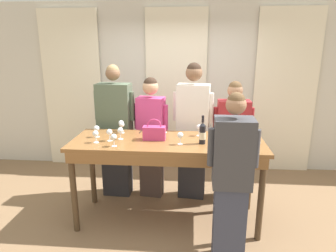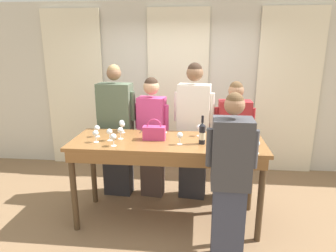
% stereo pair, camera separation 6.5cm
% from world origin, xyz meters
% --- Properties ---
extents(ground_plane, '(18.00, 18.00, 0.00)m').
position_xyz_m(ground_plane, '(0.00, 0.00, 0.00)').
color(ground_plane, '#846647').
extents(wall_back, '(12.00, 0.06, 2.80)m').
position_xyz_m(wall_back, '(0.00, 1.77, 1.40)').
color(wall_back, beige).
rests_on(wall_back, ground_plane).
extents(curtain_panel_left, '(1.00, 0.03, 2.69)m').
position_xyz_m(curtain_panel_left, '(-1.79, 1.70, 1.34)').
color(curtain_panel_left, '#EFE5C6').
rests_on(curtain_panel_left, ground_plane).
extents(curtain_panel_center, '(1.00, 0.03, 2.69)m').
position_xyz_m(curtain_panel_center, '(0.00, 1.70, 1.34)').
color(curtain_panel_center, '#EFE5C6').
rests_on(curtain_panel_center, ground_plane).
extents(curtain_panel_right, '(1.00, 0.03, 2.69)m').
position_xyz_m(curtain_panel_right, '(1.79, 1.70, 1.34)').
color(curtain_panel_right, '#EFE5C6').
rests_on(curtain_panel_right, ground_plane).
extents(tasting_bar, '(2.24, 0.80, 1.04)m').
position_xyz_m(tasting_bar, '(0.00, -0.03, 0.91)').
color(tasting_bar, brown).
rests_on(tasting_bar, ground_plane).
extents(wine_bottle, '(0.07, 0.07, 0.33)m').
position_xyz_m(wine_bottle, '(0.40, -0.09, 1.16)').
color(wine_bottle, black).
rests_on(wine_bottle, tasting_bar).
extents(handbag, '(0.26, 0.12, 0.25)m').
position_xyz_m(handbag, '(-0.16, 0.01, 1.13)').
color(handbag, '#C63870').
rests_on(handbag, tasting_bar).
extents(wine_glass_front_left, '(0.07, 0.07, 0.14)m').
position_xyz_m(wine_glass_front_left, '(-0.60, 0.25, 1.14)').
color(wine_glass_front_left, white).
rests_on(wine_glass_front_left, tasting_bar).
extents(wine_glass_front_mid, '(0.07, 0.07, 0.14)m').
position_xyz_m(wine_glass_front_mid, '(-0.80, -0.16, 1.14)').
color(wine_glass_front_mid, white).
rests_on(wine_glass_front_mid, tasting_bar).
extents(wine_glass_front_right, '(0.07, 0.07, 0.14)m').
position_xyz_m(wine_glass_front_right, '(0.78, -0.18, 1.14)').
color(wine_glass_front_right, white).
rests_on(wine_glass_front_right, tasting_bar).
extents(wine_glass_center_left, '(0.07, 0.07, 0.14)m').
position_xyz_m(wine_glass_center_left, '(0.37, 0.21, 1.14)').
color(wine_glass_center_left, white).
rests_on(wine_glass_center_left, tasting_bar).
extents(wine_glass_center_mid, '(0.07, 0.07, 0.14)m').
position_xyz_m(wine_glass_center_mid, '(0.95, -0.34, 1.14)').
color(wine_glass_center_mid, white).
rests_on(wine_glass_center_mid, tasting_bar).
extents(wine_glass_center_right, '(0.07, 0.07, 0.14)m').
position_xyz_m(wine_glass_center_right, '(-0.86, 0.06, 1.14)').
color(wine_glass_center_right, white).
rests_on(wine_glass_center_right, tasting_bar).
extents(wine_glass_back_left, '(0.07, 0.07, 0.14)m').
position_xyz_m(wine_glass_back_left, '(-0.63, 0.33, 1.14)').
color(wine_glass_back_left, white).
rests_on(wine_glass_back_left, tasting_bar).
extents(wine_glass_back_mid, '(0.07, 0.07, 0.14)m').
position_xyz_m(wine_glass_back_mid, '(-0.66, -0.08, 1.14)').
color(wine_glass_back_mid, white).
rests_on(wine_glass_back_mid, tasting_bar).
extents(wine_glass_back_right, '(0.07, 0.07, 0.14)m').
position_xyz_m(wine_glass_back_right, '(0.15, -0.14, 1.14)').
color(wine_glass_back_right, white).
rests_on(wine_glass_back_right, tasting_bar).
extents(wine_glass_near_host, '(0.07, 0.07, 0.14)m').
position_xyz_m(wine_glass_near_host, '(-0.57, -0.26, 1.14)').
color(wine_glass_near_host, white).
rests_on(wine_glass_near_host, tasting_bar).
extents(wine_glass_by_bottle, '(0.07, 0.07, 0.14)m').
position_xyz_m(wine_glass_by_bottle, '(-0.56, -0.01, 1.14)').
color(wine_glass_by_bottle, white).
rests_on(wine_glass_by_bottle, tasting_bar).
extents(wine_glass_by_handbag, '(0.07, 0.07, 0.14)m').
position_xyz_m(wine_glass_by_handbag, '(0.85, -0.07, 1.14)').
color(wine_glass_by_handbag, white).
rests_on(wine_glass_by_handbag, tasting_bar).
extents(napkin, '(0.20, 0.20, 0.00)m').
position_xyz_m(napkin, '(-0.13, 0.28, 1.04)').
color(napkin, white).
rests_on(napkin, tasting_bar).
extents(pen, '(0.01, 0.14, 0.01)m').
position_xyz_m(pen, '(-0.37, 0.32, 1.04)').
color(pen, black).
rests_on(pen, tasting_bar).
extents(guest_olive_jacket, '(0.57, 0.29, 1.87)m').
position_xyz_m(guest_olive_jacket, '(-0.78, 0.62, 0.94)').
color(guest_olive_jacket, '#28282D').
rests_on(guest_olive_jacket, ground_plane).
extents(guest_pink_top, '(0.48, 0.27, 1.70)m').
position_xyz_m(guest_pink_top, '(-0.28, 0.62, 0.90)').
color(guest_pink_top, '#473833').
rests_on(guest_pink_top, ground_plane).
extents(guest_cream_sweater, '(0.54, 0.28, 1.90)m').
position_xyz_m(guest_cream_sweater, '(0.29, 0.62, 0.99)').
color(guest_cream_sweater, '#28282D').
rests_on(guest_cream_sweater, ground_plane).
extents(guest_striped_shirt, '(0.54, 0.24, 1.66)m').
position_xyz_m(guest_striped_shirt, '(0.83, 0.62, 0.85)').
color(guest_striped_shirt, '#383D51').
rests_on(guest_striped_shirt, ground_plane).
extents(host_pouring, '(0.47, 0.29, 1.72)m').
position_xyz_m(host_pouring, '(0.67, -0.68, 0.87)').
color(host_pouring, '#383D51').
rests_on(host_pouring, ground_plane).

